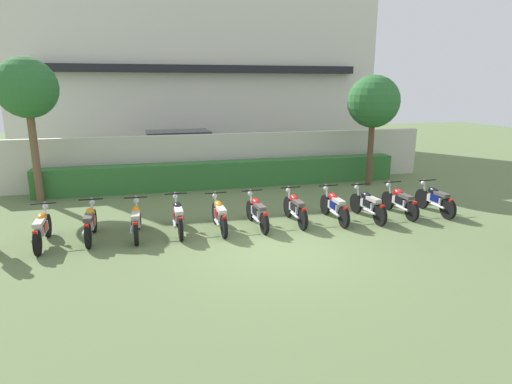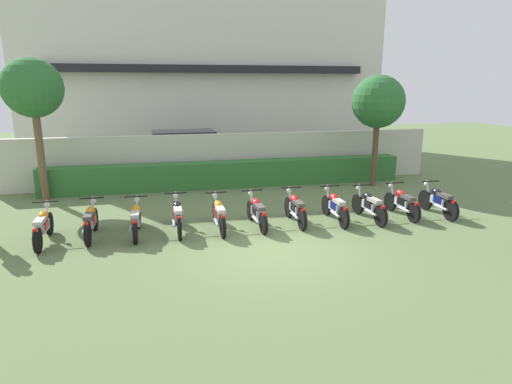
{
  "view_description": "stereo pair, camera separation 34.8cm",
  "coord_description": "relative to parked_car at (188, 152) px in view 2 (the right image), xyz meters",
  "views": [
    {
      "loc": [
        -2.87,
        -9.3,
        3.84
      ],
      "look_at": [
        0.0,
        2.02,
        0.92
      ],
      "focal_mm": 30.13,
      "sensor_mm": 36.0,
      "label": 1
    },
    {
      "loc": [
        -2.53,
        -9.38,
        3.84
      ],
      "look_at": [
        0.0,
        2.02,
        0.92
      ],
      "focal_mm": 30.13,
      "sensor_mm": 36.0,
      "label": 2
    }
  ],
  "objects": [
    {
      "name": "motorcycle_in_row_8",
      "position": [
        4.68,
        -8.15,
        -0.49
      ],
      "size": [
        0.6,
        1.9,
        0.96
      ],
      "rotation": [
        0.0,
        0.0,
        1.63
      ],
      "color": "black",
      "rests_on": "ground"
    },
    {
      "name": "motorcycle_in_row_10",
      "position": [
        6.94,
        -8.15,
        -0.48
      ],
      "size": [
        0.6,
        1.84,
        0.97
      ],
      "rotation": [
        0.0,
        0.0,
        1.59
      ],
      "color": "black",
      "rests_on": "ground"
    },
    {
      "name": "building",
      "position": [
        1.4,
        5.37,
        3.38
      ],
      "size": [
        18.1,
        6.5,
        8.63
      ],
      "color": "silver",
      "rests_on": "ground"
    },
    {
      "name": "ground",
      "position": [
        1.4,
        -9.78,
        -0.94
      ],
      "size": [
        60.0,
        60.0,
        0.0
      ],
      "primitive_type": "plane",
      "color": "#607547"
    },
    {
      "name": "parked_car",
      "position": [
        0.0,
        0.0,
        0.0
      ],
      "size": [
        4.56,
        2.21,
        1.89
      ],
      "rotation": [
        0.0,
        0.0,
        0.04
      ],
      "color": "silver",
      "rests_on": "ground"
    },
    {
      "name": "motorcycle_in_row_1",
      "position": [
        -3.0,
        -8.0,
        -0.48
      ],
      "size": [
        0.6,
        1.84,
        0.97
      ],
      "rotation": [
        0.0,
        0.0,
        1.57
      ],
      "color": "black",
      "rests_on": "ground"
    },
    {
      "name": "motorcycle_in_row_2",
      "position": [
        -1.87,
        -8.07,
        -0.49
      ],
      "size": [
        0.6,
        1.85,
        0.96
      ],
      "rotation": [
        0.0,
        0.0,
        1.56
      ],
      "color": "black",
      "rests_on": "ground"
    },
    {
      "name": "compound_wall",
      "position": [
        1.4,
        -2.38,
        0.05
      ],
      "size": [
        17.19,
        0.3,
        1.98
      ],
      "primitive_type": "cube",
      "color": "beige",
      "rests_on": "ground"
    },
    {
      "name": "motorcycle_in_row_0",
      "position": [
        -4.1,
        -8.16,
        -0.49
      ],
      "size": [
        0.6,
        1.93,
        0.96
      ],
      "rotation": [
        0.0,
        0.0,
        1.6
      ],
      "color": "black",
      "rests_on": "ground"
    },
    {
      "name": "hedge_row",
      "position": [
        1.4,
        -3.08,
        -0.44
      ],
      "size": [
        13.76,
        0.7,
        0.99
      ],
      "primitive_type": "cube",
      "color": "#337033",
      "rests_on": "ground"
    },
    {
      "name": "motorcycle_in_row_6",
      "position": [
        2.49,
        -7.99,
        -0.49
      ],
      "size": [
        0.6,
        1.83,
        0.97
      ],
      "rotation": [
        0.0,
        0.0,
        1.58
      ],
      "color": "black",
      "rests_on": "ground"
    },
    {
      "name": "motorcycle_in_row_5",
      "position": [
        1.36,
        -8.03,
        -0.5
      ],
      "size": [
        0.6,
        1.85,
        0.94
      ],
      "rotation": [
        0.0,
        0.0,
        1.63
      ],
      "color": "black",
      "rests_on": "ground"
    },
    {
      "name": "motorcycle_in_row_7",
      "position": [
        3.66,
        -8.06,
        -0.49
      ],
      "size": [
        0.6,
        1.91,
        0.96
      ],
      "rotation": [
        0.0,
        0.0,
        1.56
      ],
      "color": "black",
      "rests_on": "ground"
    },
    {
      "name": "tree_near_inspector",
      "position": [
        -5.1,
        -3.66,
        2.76
      ],
      "size": [
        1.93,
        1.93,
        4.72
      ],
      "color": "brown",
      "rests_on": "ground"
    },
    {
      "name": "motorcycle_in_row_9",
      "position": [
        5.81,
        -8.04,
        -0.49
      ],
      "size": [
        0.6,
        1.83,
        0.95
      ],
      "rotation": [
        0.0,
        0.0,
        1.61
      ],
      "color": "black",
      "rests_on": "ground"
    },
    {
      "name": "motorcycle_in_row_4",
      "position": [
        0.29,
        -8.09,
        -0.49
      ],
      "size": [
        0.6,
        1.84,
        0.96
      ],
      "rotation": [
        0.0,
        0.0,
        1.59
      ],
      "color": "black",
      "rests_on": "ground"
    },
    {
      "name": "tree_far_side",
      "position": [
        6.9,
        -4.13,
        2.27
      ],
      "size": [
        1.97,
        1.97,
        4.22
      ],
      "color": "brown",
      "rests_on": "ground"
    },
    {
      "name": "motorcycle_in_row_3",
      "position": [
        -0.8,
        -7.99,
        -0.48
      ],
      "size": [
        0.6,
        1.91,
        0.97
      ],
      "rotation": [
        0.0,
        0.0,
        1.59
      ],
      "color": "black",
      "rests_on": "ground"
    }
  ]
}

